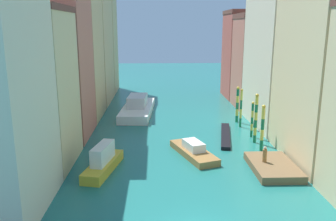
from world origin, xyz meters
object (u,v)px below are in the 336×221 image
object	(u,v)px
mooring_pole_3	(241,108)
vaporetto_white	(138,108)
person_on_dock	(265,155)
motorboat_0	(193,151)
mooring_pole_1	(256,118)
gondola_black	(225,135)
mooring_pole_0	(262,127)
mooring_pole_2	(252,119)
mooring_pole_4	(237,104)
motorboat_1	(103,161)
waterfront_dock	(273,167)

from	to	relation	value
mooring_pole_3	vaporetto_white	size ratio (longest dim) A/B	0.38
person_on_dock	motorboat_0	distance (m)	6.78
vaporetto_white	motorboat_0	xyz separation A→B (m)	(6.16, -16.76, -0.41)
mooring_pole_3	motorboat_0	xyz separation A→B (m)	(-6.81, -9.64, -1.96)
mooring_pole_1	gondola_black	size ratio (longest dim) A/B	0.59
person_on_dock	motorboat_0	size ratio (longest dim) A/B	0.20
mooring_pole_0	vaporetto_white	distance (m)	20.41
vaporetto_white	mooring_pole_3	bearing A→B (deg)	-28.76
mooring_pole_2	gondola_black	xyz separation A→B (m)	(-2.91, 0.01, -1.88)
mooring_pole_4	mooring_pole_1	bearing A→B (deg)	-89.85
gondola_black	motorboat_1	xyz separation A→B (m)	(-12.31, -9.04, 0.68)
mooring_pole_4	motorboat_1	bearing A→B (deg)	-134.39
person_on_dock	motorboat_0	world-z (taller)	person_on_dock
waterfront_dock	mooring_pole_0	xyz separation A→B (m)	(0.45, 4.93, 2.07)
mooring_pole_4	motorboat_1	xyz separation A→B (m)	(-15.01, -15.33, -1.53)
motorboat_0	mooring_pole_1	bearing A→B (deg)	27.74
mooring_pole_0	person_on_dock	bearing A→B (deg)	-103.64
person_on_dock	mooring_pole_2	distance (m)	9.21
gondola_black	motorboat_1	distance (m)	15.29
mooring_pole_1	vaporetto_white	world-z (taller)	mooring_pole_1
mooring_pole_0	motorboat_1	distance (m)	15.75
motorboat_0	motorboat_1	distance (m)	8.79
mooring_pole_1	mooring_pole_0	bearing A→B (deg)	-90.56
mooring_pole_1	mooring_pole_4	size ratio (longest dim) A/B	1.14
waterfront_dock	mooring_pole_3	distance (m)	13.58
gondola_black	mooring_pole_2	bearing A→B (deg)	-0.19
mooring_pole_0	mooring_pole_1	bearing A→B (deg)	89.44
vaporetto_white	motorboat_0	size ratio (longest dim) A/B	1.75
waterfront_dock	mooring_pole_4	distance (m)	15.86
person_on_dock	gondola_black	bearing A→B (deg)	99.84
mooring_pole_4	motorboat_0	distance (m)	13.93
mooring_pole_2	vaporetto_white	world-z (taller)	mooring_pole_2
mooring_pole_0	gondola_black	bearing A→B (deg)	120.87
waterfront_dock	person_on_dock	xyz separation A→B (m)	(-0.66, 0.34, 0.96)
mooring_pole_0	mooring_pole_1	world-z (taller)	mooring_pole_1
mooring_pole_2	motorboat_1	world-z (taller)	mooring_pole_2
mooring_pole_0	motorboat_0	bearing A→B (deg)	-170.53
waterfront_dock	mooring_pole_2	size ratio (longest dim) A/B	1.45
person_on_dock	mooring_pole_3	world-z (taller)	mooring_pole_3
mooring_pole_0	mooring_pole_3	bearing A→B (deg)	90.61
vaporetto_white	motorboat_1	xyz separation A→B (m)	(-1.94, -20.14, -0.02)
mooring_pole_2	waterfront_dock	bearing A→B (deg)	-94.06
motorboat_0	gondola_black	bearing A→B (deg)	53.30
mooring_pole_2	vaporetto_white	size ratio (longest dim) A/B	0.32
mooring_pole_1	motorboat_1	distance (m)	16.69
motorboat_1	mooring_pole_3	bearing A→B (deg)	41.12
waterfront_dock	mooring_pole_2	distance (m)	9.61
person_on_dock	mooring_pole_3	size ratio (longest dim) A/B	0.29
mooring_pole_3	mooring_pole_2	bearing A→B (deg)	-85.58
waterfront_dock	mooring_pole_3	size ratio (longest dim) A/B	1.23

